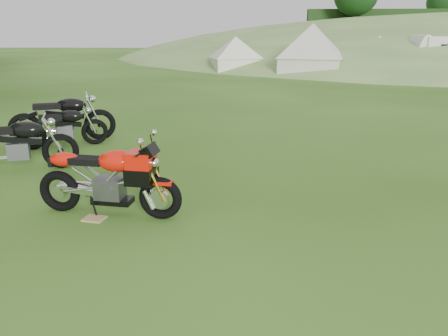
# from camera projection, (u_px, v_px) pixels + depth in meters

# --- Properties ---
(ground) EXTENTS (120.00, 120.00, 0.00)m
(ground) POSITION_uv_depth(u_px,v_px,m) (204.00, 223.00, 5.32)
(ground) COLOR #2C5011
(ground) RESTS_ON ground
(sport_motorcycle) EXTENTS (1.85, 0.68, 1.09)m
(sport_motorcycle) POSITION_uv_depth(u_px,v_px,m) (107.00, 174.00, 5.43)
(sport_motorcycle) COLOR red
(sport_motorcycle) RESTS_ON ground
(plywood_board) EXTENTS (0.29, 0.25, 0.02)m
(plywood_board) POSITION_uv_depth(u_px,v_px,m) (94.00, 218.00, 5.44)
(plywood_board) COLOR tan
(plywood_board) RESTS_ON ground
(vintage_moto_a) EXTENTS (1.67, 1.04, 0.88)m
(vintage_moto_a) POSITION_uv_depth(u_px,v_px,m) (63.00, 126.00, 8.72)
(vintage_moto_a) COLOR black
(vintage_moto_a) RESTS_ON ground
(vintage_moto_b) EXTENTS (1.91, 1.05, 0.98)m
(vintage_moto_b) POSITION_uv_depth(u_px,v_px,m) (16.00, 143.00, 7.15)
(vintage_moto_b) COLOR black
(vintage_moto_b) RESTS_ON ground
(vintage_moto_d) EXTENTS (2.09, 1.20, 1.08)m
(vintage_moto_d) POSITION_uv_depth(u_px,v_px,m) (62.00, 117.00, 9.05)
(vintage_moto_d) COLOR black
(vintage_moto_d) RESTS_ON ground
(tent_left) EXTENTS (3.11, 3.11, 2.22)m
(tent_left) POSITION_uv_depth(u_px,v_px,m) (236.00, 52.00, 25.23)
(tent_left) COLOR silver
(tent_left) RESTS_ON ground
(tent_mid) EXTENTS (3.75, 3.75, 2.65)m
(tent_mid) POSITION_uv_depth(u_px,v_px,m) (312.00, 50.00, 22.95)
(tent_mid) COLOR beige
(tent_mid) RESTS_ON ground
(tent_right) EXTENTS (2.63, 2.63, 2.23)m
(tent_right) POSITION_uv_depth(u_px,v_px,m) (379.00, 52.00, 25.09)
(tent_right) COLOR beige
(tent_right) RESTS_ON ground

